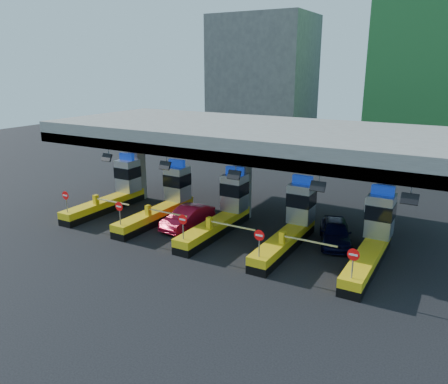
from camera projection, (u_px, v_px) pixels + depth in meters
The scene contains 10 objects.
ground at pixel (222, 231), 30.21m from camera, with size 120.00×120.00×0.00m, color black.
toll_canopy at pixel (242, 137), 30.89m from camera, with size 28.00×12.09×7.00m.
toll_lane_far_left at pixel (116, 190), 34.84m from camera, with size 4.43×8.00×4.16m.
toll_lane_left at pixel (166, 200), 32.44m from camera, with size 4.43×8.00×4.16m.
toll_lane_center at pixel (224, 210), 30.05m from camera, with size 4.43×8.00×4.16m.
toll_lane_right at pixel (292, 223), 27.65m from camera, with size 4.43×8.00×4.16m.
toll_lane_far_right at pixel (374, 238), 25.26m from camera, with size 4.43×8.00×4.16m.
bg_building_concrete at pixel (262, 80), 64.38m from camera, with size 14.00×10.00×18.00m, color #4C4C49.
van at pixel (335, 232), 27.78m from camera, with size 1.86×4.62×1.57m, color black.
red_car at pixel (188, 217), 30.60m from camera, with size 1.58×4.53×1.49m, color #AF0D28.
Camera 1 is at (14.22, -24.44, 10.97)m, focal length 35.00 mm.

